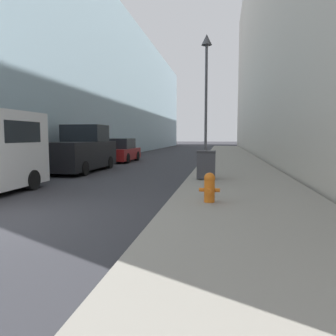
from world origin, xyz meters
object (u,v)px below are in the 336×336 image
Objects in this scene: trash_bin at (206,164)px; pickup_truck at (79,151)px; fire_hydrant at (209,187)px; lamppost at (206,76)px; parked_sedan_near at (120,151)px.

pickup_truck is at bearing 153.65° from trash_bin.
pickup_truck reaches higher than fire_hydrant.
pickup_truck reaches higher than trash_bin.
fire_hydrant is 4.23m from trash_bin.
lamppost is 1.54× the size of parked_sedan_near.
trash_bin reaches higher than fire_hydrant.
pickup_truck reaches higher than parked_sedan_near.
trash_bin is 0.16× the size of lamppost.
fire_hydrant is 0.14× the size of pickup_truck.
trash_bin is at bearing 93.78° from fire_hydrant.
trash_bin is 7.07m from pickup_truck.
trash_bin is at bearing -86.70° from lamppost.
lamppost is 1.22× the size of pickup_truck.
lamppost is (-0.23, 4.03, 3.89)m from trash_bin.
parked_sedan_near is at bearing 115.87° from fire_hydrant.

